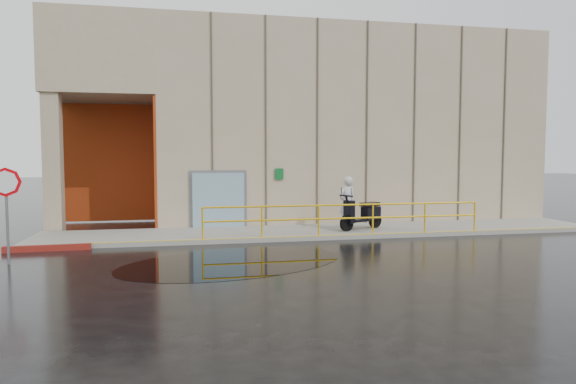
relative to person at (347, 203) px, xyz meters
name	(u,v)px	position (x,y,z in m)	size (l,w,h in m)	color
ground	(227,263)	(-4.68, -4.37, -1.10)	(120.00, 120.00, 0.00)	black
sidewalk	(328,231)	(-0.68, 0.13, -1.02)	(20.00, 3.00, 0.15)	gray
building	(313,126)	(0.42, 6.61, 3.11)	(20.00, 10.17, 8.00)	tan
guardrail	(346,219)	(-0.43, -1.22, -0.42)	(9.56, 0.06, 1.03)	#DCA70B
person	(347,203)	(0.00, 0.00, 0.00)	(0.69, 0.45, 1.90)	silver
scooter	(362,205)	(0.50, -0.19, -0.07)	(2.01, 1.39, 1.53)	black
stop_sign	(6,194)	(-10.18, -3.36, 0.72)	(0.74, 0.22, 2.49)	slate
red_curb	(47,248)	(-9.68, -1.57, -1.01)	(2.40, 0.18, 0.18)	maroon
puddle	(234,262)	(-4.49, -4.24, -1.10)	(6.18, 3.80, 0.01)	black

